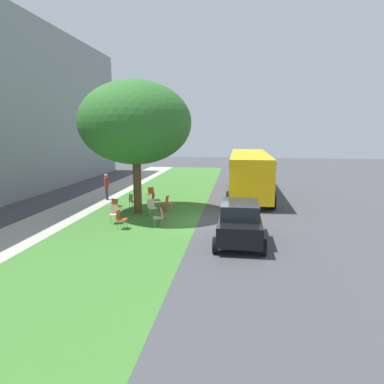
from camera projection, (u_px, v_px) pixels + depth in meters
The scene contains 17 objects.
ground at pixel (202, 222), 16.06m from camera, with size 80.00×80.00×0.00m, color #424247.
grass_verge at pixel (139, 220), 16.50m from camera, with size 48.00×6.00×0.01m, color #3D752D.
sidewalk_strip at pixel (57, 217), 17.09m from camera, with size 48.00×2.80×0.01m, color #ADA89E.
street_tree at pixel (135, 123), 17.15m from camera, with size 5.85×5.85×6.97m.
chair_0 at pixel (159, 216), 15.30m from camera, with size 0.54×0.55×0.88m.
chair_1 at pixel (169, 202), 18.15m from camera, with size 0.48×0.48×0.88m.
chair_2 at pixel (162, 212), 16.05m from camera, with size 0.51×0.51×0.88m.
chair_3 at pixel (116, 205), 17.44m from camera, with size 0.54×0.53×0.88m.
chair_4 at pixel (133, 200), 18.70m from camera, with size 0.59×0.59×0.88m.
chair_5 at pixel (152, 206), 17.19m from camera, with size 0.59×0.58×0.88m.
chair_6 at pixel (120, 218), 14.93m from camera, with size 0.43×0.43×0.88m.
chair_7 at pixel (114, 213), 15.88m from camera, with size 0.55×0.54×0.88m.
chair_8 at pixel (155, 199), 19.07m from camera, with size 0.57×0.57×0.88m.
chair_9 at pixel (150, 193), 20.98m from camera, with size 0.59×0.59×0.88m.
parked_car at pixel (239, 222), 13.12m from camera, with size 3.70×1.92×1.65m.
school_bus at pixel (249, 170), 22.58m from camera, with size 10.40×2.80×2.88m.
pedestrian_0 at pixel (106, 186), 21.14m from camera, with size 0.41×0.37×1.69m.
Camera 1 is at (-15.44, -1.64, 4.40)m, focal length 30.85 mm.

